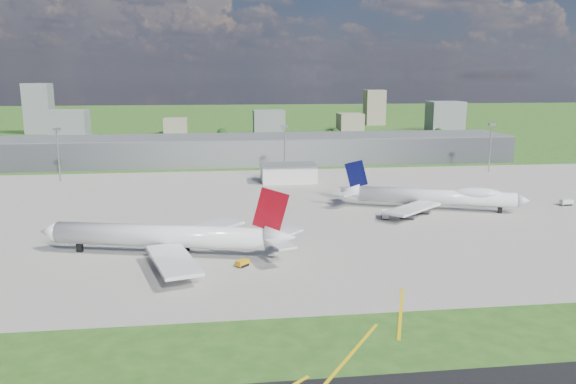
{
  "coord_description": "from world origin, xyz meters",
  "views": [
    {
      "loc": [
        -23.67,
        -165.13,
        50.29
      ],
      "look_at": [
        1.31,
        32.48,
        9.0
      ],
      "focal_mm": 35.0,
      "sensor_mm": 36.0,
      "label": 1
    }
  ],
  "objects": [
    {
      "name": "ground",
      "position": [
        0.0,
        150.0,
        0.0
      ],
      "size": [
        1400.0,
        1400.0,
        0.0
      ],
      "primitive_type": "plane",
      "color": "#285119",
      "rests_on": "ground"
    },
    {
      "name": "apron",
      "position": [
        10.0,
        40.0,
        0.04
      ],
      "size": [
        360.0,
        190.0,
        0.08
      ],
      "primitive_type": "cube",
      "color": "gray",
      "rests_on": "ground"
    },
    {
      "name": "terminal",
      "position": [
        0.0,
        165.0,
        7.5
      ],
      "size": [
        300.0,
        42.0,
        15.0
      ],
      "primitive_type": "cube",
      "color": "slate",
      "rests_on": "ground"
    },
    {
      "name": "ops_building",
      "position": [
        10.0,
        100.0,
        4.0
      ],
      "size": [
        26.0,
        16.0,
        8.0
      ],
      "primitive_type": "cube",
      "color": "silver",
      "rests_on": "ground"
    },
    {
      "name": "mast_west",
      "position": [
        -100.0,
        115.0,
        17.71
      ],
      "size": [
        3.5,
        2.0,
        25.9
      ],
      "color": "gray",
      "rests_on": "ground"
    },
    {
      "name": "mast_center",
      "position": [
        10.0,
        115.0,
        17.71
      ],
      "size": [
        3.5,
        2.0,
        25.9
      ],
      "color": "gray",
      "rests_on": "ground"
    },
    {
      "name": "mast_east",
      "position": [
        120.0,
        115.0,
        17.71
      ],
      "size": [
        3.5,
        2.0,
        25.9
      ],
      "color": "gray",
      "rests_on": "ground"
    },
    {
      "name": "airliner_red_twin",
      "position": [
        -37.97,
        -8.97,
        5.47
      ],
      "size": [
        73.98,
        56.66,
        20.56
      ],
      "rotation": [
        0.0,
        0.0,
        2.9
      ],
      "color": "silver",
      "rests_on": "ground"
    },
    {
      "name": "airliner_blue_quad",
      "position": [
        58.44,
        35.06,
        5.11
      ],
      "size": [
        68.05,
        52.0,
        18.4
      ],
      "rotation": [
        0.0,
        0.0,
        -0.35
      ],
      "color": "silver",
      "rests_on": "ground"
    },
    {
      "name": "tug_yellow",
      "position": [
        -17.83,
        -21.11,
        0.93
      ],
      "size": [
        4.0,
        3.94,
        1.78
      ],
      "rotation": [
        0.0,
        0.0,
        0.75
      ],
      "color": "#CD8E0C",
      "rests_on": "ground"
    },
    {
      "name": "van_white_near",
      "position": [
        35.61,
        24.9,
        1.36
      ],
      "size": [
        3.6,
        5.77,
        2.71
      ],
      "rotation": [
        0.0,
        0.0,
        1.32
      ],
      "color": "silver",
      "rests_on": "ground"
    },
    {
      "name": "van_white_far",
      "position": [
        112.66,
        35.45,
        1.25
      ],
      "size": [
        4.94,
        2.68,
        2.47
      ],
      "rotation": [
        0.0,
        0.0,
        0.09
      ],
      "color": "silver",
      "rests_on": "ground"
    },
    {
      "name": "bldg_w",
      "position": [
        -140.0,
        300.0,
        12.0
      ],
      "size": [
        28.0,
        22.0,
        24.0
      ],
      "primitive_type": "cube",
      "color": "slate",
      "rests_on": "ground"
    },
    {
      "name": "bldg_cw",
      "position": [
        -60.0,
        340.0,
        7.0
      ],
      "size": [
        20.0,
        18.0,
        14.0
      ],
      "primitive_type": "cube",
      "color": "gray",
      "rests_on": "ground"
    },
    {
      "name": "bldg_c",
      "position": [
        20.0,
        310.0,
        11.0
      ],
      "size": [
        26.0,
        20.0,
        22.0
      ],
      "primitive_type": "cube",
      "color": "slate",
      "rests_on": "ground"
    },
    {
      "name": "bldg_ce",
      "position": [
        100.0,
        350.0,
        8.0
      ],
      "size": [
        22.0,
        24.0,
        16.0
      ],
      "primitive_type": "cube",
      "color": "gray",
      "rests_on": "ground"
    },
    {
      "name": "bldg_e",
      "position": [
        180.0,
        320.0,
        14.0
      ],
      "size": [
        30.0,
        22.0,
        28.0
      ],
      "primitive_type": "cube",
      "color": "slate",
      "rests_on": "ground"
    },
    {
      "name": "bldg_tall_w",
      "position": [
        -180.0,
        360.0,
        22.0
      ],
      "size": [
        22.0,
        20.0,
        44.0
      ],
      "primitive_type": "cube",
      "color": "slate",
      "rests_on": "ground"
    },
    {
      "name": "bldg_tall_e",
      "position": [
        140.0,
        410.0,
        18.0
      ],
      "size": [
        20.0,
        18.0,
        36.0
      ],
      "primitive_type": "cube",
      "color": "gray",
      "rests_on": "ground"
    },
    {
      "name": "tree_w",
      "position": [
        -110.0,
        265.0,
        4.86
      ],
      "size": [
        6.75,
        6.75,
        8.25
      ],
      "color": "#382314",
      "rests_on": "ground"
    },
    {
      "name": "tree_c",
      "position": [
        -20.0,
        280.0,
        5.84
      ],
      "size": [
        8.1,
        8.1,
        9.9
      ],
      "color": "#382314",
      "rests_on": "ground"
    },
    {
      "name": "tree_e",
      "position": [
        70.0,
        275.0,
        5.51
      ],
      "size": [
        7.65,
        7.65,
        9.35
      ],
      "color": "#382314",
      "rests_on": "ground"
    },
    {
      "name": "tree_far_e",
      "position": [
        160.0,
        285.0,
        4.53
      ],
      "size": [
        6.3,
        6.3,
        7.7
      ],
      "color": "#382314",
      "rests_on": "ground"
    }
  ]
}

